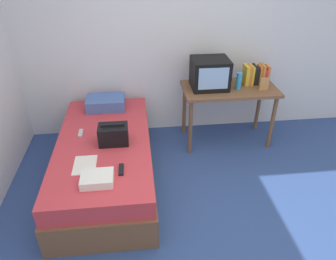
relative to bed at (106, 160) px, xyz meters
The scene contains 14 objects.
ground_plane 1.27m from the bed, 45.54° to the right, with size 8.00×8.00×0.00m, color #2D4784.
wall_back 1.75m from the bed, 51.88° to the left, with size 5.20×0.10×2.60m, color silver.
bed is the anchor object (origin of this frame).
desk 1.71m from the bed, 23.24° to the left, with size 1.16×0.60×0.77m.
tv 1.60m from the bed, 28.45° to the left, with size 0.44×0.39×0.36m.
water_bottle 1.83m from the bed, 20.41° to the left, with size 0.07×0.07×0.21m, color #3399DB.
book_row 2.11m from the bed, 21.70° to the left, with size 0.31×0.17×0.25m.
picture_frame 2.07m from the bed, 15.65° to the left, with size 0.11×0.02×0.15m, color #B27F4C.
pillow 0.82m from the bed, 90.73° to the left, with size 0.46×0.33×0.14m, color #4766AD.
handbag 0.39m from the bed, 26.41° to the right, with size 0.30×0.20×0.22m.
magazine 0.52m from the bed, 108.89° to the right, with size 0.21×0.29×0.01m, color white.
remote_dark 0.63m from the bed, 69.35° to the right, with size 0.04×0.16×0.02m, color black.
remote_silver 0.40m from the bed, 148.92° to the left, with size 0.04×0.14×0.02m, color #B7B7BC.
folded_towel 0.73m from the bed, 90.27° to the right, with size 0.28×0.22×0.08m, color white.
Camera 1 is at (-0.49, -1.92, 2.35)m, focal length 33.50 mm.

